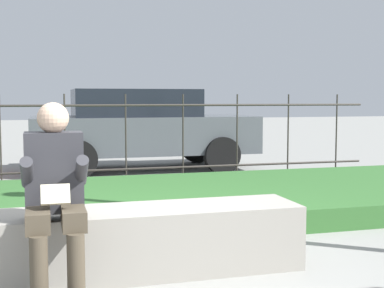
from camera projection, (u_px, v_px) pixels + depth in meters
name	position (u px, v px, depth m)	size (l,w,h in m)	color
ground_plane	(148.00, 272.00, 4.07)	(60.00, 60.00, 0.00)	gray
stone_bench	(152.00, 243.00, 4.06)	(2.28, 0.58, 0.50)	gray
person_seated_reader	(55.00, 191.00, 3.51)	(0.42, 0.73, 1.30)	black
grass_berm	(112.00, 204.00, 6.08)	(10.70, 2.83, 0.24)	#33662D
iron_fence	(96.00, 139.00, 7.72)	(8.70, 0.03, 1.38)	#332D28
car_parked_center	(142.00, 128.00, 9.84)	(4.04, 1.84, 1.48)	#4C5156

